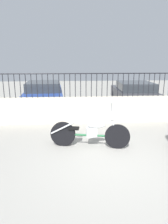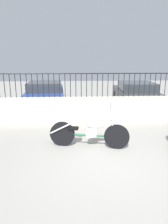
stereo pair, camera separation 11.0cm
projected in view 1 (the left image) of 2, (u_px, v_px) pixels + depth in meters
ground_plane at (114, 162)px, 4.61m from camera, size 40.00×40.00×0.00m
low_wall at (96, 110)px, 7.42m from camera, size 9.87×0.18×1.00m
fence_railing at (97, 81)px, 7.16m from camera, size 9.87×0.04×0.86m
motorcycle_green at (86, 132)px, 5.32m from camera, size 2.10×0.67×1.32m
car_blue at (44, 94)px, 9.99m from camera, size 2.02×4.47×1.30m
car_dark_grey at (134, 94)px, 10.21m from camera, size 2.10×4.40×1.26m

